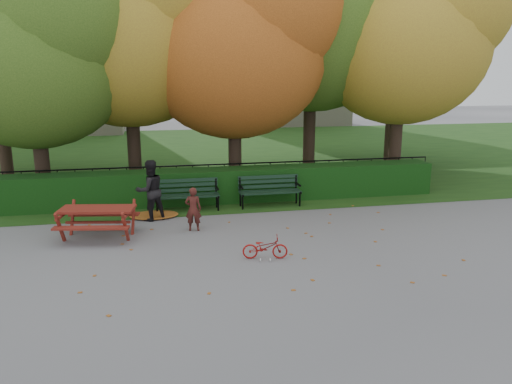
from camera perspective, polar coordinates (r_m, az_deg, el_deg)
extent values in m
plane|color=slate|center=(11.03, 0.37, -6.69)|extent=(90.00, 90.00, 0.00)
plane|color=#173811|center=(24.52, -6.54, 4.38)|extent=(90.00, 90.00, 0.00)
cube|color=#A39B82|center=(36.96, -23.56, 18.04)|extent=(10.00, 7.00, 15.00)
cube|color=#A39B82|center=(39.53, 3.31, 16.51)|extent=(9.00, 6.00, 12.00)
cube|color=black|center=(15.15, -3.21, 0.81)|extent=(13.00, 0.90, 1.00)
cube|color=black|center=(16.01, -3.62, -0.05)|extent=(14.00, 0.04, 0.04)
cube|color=black|center=(15.83, -3.67, 3.19)|extent=(14.00, 0.04, 0.04)
cylinder|color=black|center=(16.35, -26.81, 0.31)|extent=(0.03, 0.03, 1.00)
cylinder|color=black|center=(15.79, -14.48, 0.92)|extent=(0.03, 0.03, 1.00)
cylinder|color=black|center=(15.92, -3.64, 1.42)|extent=(0.03, 0.03, 1.00)
cylinder|color=black|center=(16.60, 6.66, 1.85)|extent=(0.03, 0.03, 1.00)
cylinder|color=black|center=(18.00, 17.31, 2.23)|extent=(0.03, 0.03, 1.00)
cylinder|color=black|center=(16.46, -23.30, 3.62)|extent=(0.44, 0.44, 2.62)
ellipsoid|color=#2F4F17|center=(16.28, -24.23, 13.42)|extent=(5.60, 5.60, 5.04)
sphere|color=#2F4F17|center=(15.49, -21.53, 18.41)|extent=(4.20, 4.20, 4.20)
cylinder|color=black|center=(17.28, -13.79, 5.62)|extent=(0.44, 0.44, 3.15)
ellipsoid|color=olive|center=(17.18, -14.43, 16.84)|extent=(6.40, 6.40, 5.76)
cylinder|color=black|center=(16.72, -2.43, 5.14)|extent=(0.44, 0.44, 2.80)
ellipsoid|color=brown|center=(16.56, -2.53, 15.47)|extent=(6.00, 6.00, 5.40)
sphere|color=brown|center=(16.14, 1.80, 20.34)|extent=(4.50, 4.50, 4.50)
cylinder|color=black|center=(18.63, 6.10, 7.00)|extent=(0.44, 0.44, 3.50)
ellipsoid|color=#2F4F17|center=(18.60, 6.40, 18.56)|extent=(6.80, 6.80, 6.12)
cylinder|color=black|center=(18.32, 15.64, 5.65)|extent=(0.44, 0.44, 2.97)
ellipsoid|color=olive|center=(18.20, 16.29, 15.64)|extent=(5.80, 5.80, 5.22)
sphere|color=olive|center=(18.18, 20.70, 19.47)|extent=(4.35, 4.35, 4.35)
cylinder|color=black|center=(20.45, -26.93, 5.95)|extent=(0.44, 0.44, 3.32)
cylinder|color=black|center=(22.67, 15.11, 7.29)|extent=(0.44, 0.44, 3.15)
ellipsoid|color=#2F4F17|center=(22.59, 15.65, 15.82)|extent=(6.00, 6.00, 5.40)
sphere|color=#2F4F17|center=(22.54, 19.30, 19.04)|extent=(4.50, 4.50, 4.50)
cube|color=black|center=(13.98, -7.81, -0.61)|extent=(1.80, 0.12, 0.04)
cube|color=black|center=(14.16, -7.86, -0.43)|extent=(1.80, 0.12, 0.04)
cube|color=black|center=(14.33, -7.92, -0.27)|extent=(1.80, 0.12, 0.04)
cube|color=black|center=(14.39, -7.96, 0.24)|extent=(1.80, 0.05, 0.10)
cube|color=black|center=(14.36, -7.97, 0.82)|extent=(1.80, 0.05, 0.10)
cube|color=black|center=(14.33, -7.99, 1.33)|extent=(1.80, 0.05, 0.10)
cube|color=black|center=(14.13, -11.30, -0.68)|extent=(0.05, 0.55, 0.06)
cube|color=black|center=(14.34, -11.35, 0.45)|extent=(0.05, 0.05, 0.41)
cylinder|color=black|center=(14.01, -11.25, -1.64)|extent=(0.05, 0.05, 0.44)
cylinder|color=black|center=(14.36, -11.27, -1.28)|extent=(0.05, 0.05, 0.44)
cube|color=black|center=(14.11, -11.34, 0.13)|extent=(0.05, 0.45, 0.04)
cube|color=black|center=(14.24, -4.45, -0.35)|extent=(0.05, 0.55, 0.06)
cube|color=black|center=(14.45, -4.60, 0.77)|extent=(0.05, 0.05, 0.41)
cylinder|color=black|center=(14.11, -4.34, -1.31)|extent=(0.05, 0.05, 0.44)
cylinder|color=black|center=(14.46, -4.53, -0.95)|extent=(0.05, 0.05, 0.44)
cube|color=black|center=(14.21, -4.47, 0.45)|extent=(0.05, 0.45, 0.04)
cube|color=black|center=(14.33, 1.80, -0.14)|extent=(1.80, 0.12, 0.04)
cube|color=black|center=(14.50, 1.63, 0.02)|extent=(1.80, 0.12, 0.04)
cube|color=black|center=(14.68, 1.47, 0.18)|extent=(1.80, 0.12, 0.04)
cube|color=black|center=(14.74, 1.39, 0.67)|extent=(1.80, 0.05, 0.10)
cube|color=black|center=(14.70, 1.39, 1.24)|extent=(1.80, 0.05, 0.10)
cube|color=black|center=(14.68, 1.40, 1.74)|extent=(1.80, 0.05, 0.10)
cube|color=black|center=(14.34, -1.68, -0.22)|extent=(0.05, 0.55, 0.06)
cube|color=black|center=(14.55, -1.87, 0.89)|extent=(0.05, 0.05, 0.41)
cylinder|color=black|center=(14.22, -1.54, -1.17)|extent=(0.05, 0.05, 0.44)
cylinder|color=black|center=(14.56, -1.80, -0.82)|extent=(0.05, 0.05, 0.44)
cube|color=black|center=(14.31, -1.70, 0.58)|extent=(0.05, 0.45, 0.04)
cube|color=black|center=(14.72, 4.85, 0.10)|extent=(0.05, 0.55, 0.06)
cube|color=black|center=(14.93, 4.57, 1.17)|extent=(0.05, 0.05, 0.41)
cylinder|color=black|center=(14.60, 5.03, -0.82)|extent=(0.05, 0.05, 0.44)
cylinder|color=black|center=(14.94, 4.64, -0.49)|extent=(0.05, 0.05, 0.44)
cube|color=black|center=(14.70, 4.84, 0.88)|extent=(0.05, 0.45, 0.04)
cube|color=maroon|center=(12.24, -17.70, -1.88)|extent=(1.80, 1.00, 0.06)
cube|color=maroon|center=(11.79, -18.34, -3.92)|extent=(1.71, 0.53, 0.05)
cube|color=maroon|center=(12.84, -16.93, -2.44)|extent=(1.71, 0.53, 0.05)
cube|color=maroon|center=(12.17, -21.47, -3.85)|extent=(0.14, 0.49, 0.83)
cube|color=maroon|center=(12.93, -20.23, -2.75)|extent=(0.14, 0.49, 0.83)
cube|color=maroon|center=(12.48, -20.93, -2.20)|extent=(0.28, 1.26, 0.06)
cube|color=maroon|center=(11.75, -14.69, -3.94)|extent=(0.14, 0.49, 0.83)
cube|color=maroon|center=(12.54, -13.84, -2.79)|extent=(0.14, 0.49, 0.83)
cube|color=maroon|center=(12.08, -14.31, -2.23)|extent=(0.28, 1.26, 0.06)
cube|color=maroon|center=(12.33, -17.60, -3.32)|extent=(1.50, 0.32, 0.06)
ellipsoid|color=brown|center=(13.84, -11.58, -2.59)|extent=(1.51, 1.22, 0.09)
imported|color=#471A16|center=(12.33, -7.19, -1.95)|extent=(0.44, 0.33, 1.10)
imported|color=black|center=(13.36, -12.01, 0.19)|extent=(0.96, 0.87, 1.61)
imported|color=#99110E|center=(10.48, 1.04, -6.34)|extent=(0.99, 0.50, 0.50)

